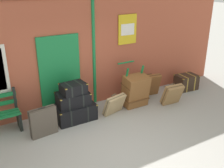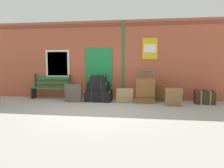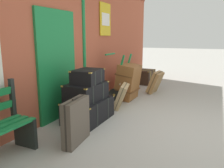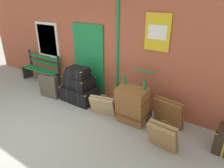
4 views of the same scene
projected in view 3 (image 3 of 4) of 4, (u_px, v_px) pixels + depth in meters
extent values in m
plane|color=#A3A099|center=(187.00, 132.00, 3.90)|extent=(60.00, 60.00, 0.00)
cube|color=#AD5138|center=(60.00, 37.00, 4.65)|extent=(10.40, 0.30, 3.20)
cube|color=#197A3D|center=(58.00, 66.00, 4.39)|extent=(1.10, 0.05, 2.10)
cube|color=#0F4924|center=(58.00, 66.00, 4.39)|extent=(0.06, 0.02, 2.10)
cylinder|color=#197A3D|center=(84.00, 37.00, 5.18)|extent=(0.09, 0.09, 3.14)
cube|color=gold|center=(105.00, 19.00, 6.03)|extent=(0.60, 0.02, 0.84)
cube|color=white|center=(106.00, 19.00, 6.02)|extent=(0.44, 0.01, 0.32)
cube|color=black|center=(25.00, 132.00, 3.34)|extent=(0.06, 0.40, 0.45)
cube|color=black|center=(12.00, 98.00, 3.32)|extent=(0.06, 0.06, 0.56)
cube|color=black|center=(88.00, 110.00, 4.42)|extent=(1.00, 0.64, 0.42)
cube|color=black|center=(82.00, 113.00, 4.22)|extent=(0.04, 0.65, 0.43)
cube|color=black|center=(94.00, 107.00, 4.62)|extent=(0.04, 0.65, 0.43)
cube|color=#B79338|center=(89.00, 109.00, 3.83)|extent=(0.05, 0.05, 0.02)
cube|color=#B79338|center=(113.00, 96.00, 4.69)|extent=(0.05, 0.05, 0.02)
cube|color=#B79338|center=(60.00, 105.00, 4.08)|extent=(0.05, 0.05, 0.02)
cube|color=#B79338|center=(88.00, 93.00, 4.93)|extent=(0.05, 0.05, 0.02)
cube|color=silver|center=(103.00, 112.00, 4.29)|extent=(0.36, 0.01, 0.10)
cube|color=black|center=(86.00, 91.00, 4.34)|extent=(0.83, 0.58, 0.32)
cube|color=black|center=(81.00, 93.00, 4.18)|extent=(0.06, 0.55, 0.33)
cube|color=black|center=(91.00, 89.00, 4.49)|extent=(0.06, 0.55, 0.33)
cube|color=#B79338|center=(86.00, 89.00, 3.86)|extent=(0.05, 0.05, 0.02)
cube|color=#B79338|center=(107.00, 82.00, 4.52)|extent=(0.05, 0.05, 0.02)
cube|color=#B79338|center=(63.00, 86.00, 4.09)|extent=(0.05, 0.05, 0.02)
cube|color=#B79338|center=(86.00, 79.00, 4.75)|extent=(0.05, 0.05, 0.02)
cube|color=black|center=(88.00, 76.00, 4.28)|extent=(0.63, 0.48, 0.26)
cube|color=black|center=(84.00, 78.00, 4.15)|extent=(0.07, 0.45, 0.27)
cube|color=black|center=(91.00, 75.00, 4.40)|extent=(0.07, 0.45, 0.27)
cube|color=#B79338|center=(90.00, 73.00, 3.93)|extent=(0.05, 0.05, 0.02)
cube|color=#B79338|center=(103.00, 69.00, 4.44)|extent=(0.05, 0.05, 0.02)
cube|color=#B79338|center=(70.00, 72.00, 4.07)|extent=(0.05, 0.05, 0.02)
cube|color=#B79338|center=(85.00, 68.00, 4.58)|extent=(0.05, 0.05, 0.02)
cube|color=black|center=(128.00, 98.00, 5.98)|extent=(0.56, 0.28, 0.03)
cube|color=#197A3D|center=(118.00, 78.00, 5.73)|extent=(0.04, 0.37, 1.17)
cube|color=#197A3D|center=(125.00, 75.00, 6.17)|extent=(0.04, 0.37, 1.17)
cylinder|color=#197A3D|center=(110.00, 54.00, 5.97)|extent=(0.54, 0.04, 0.04)
cylinder|color=black|center=(114.00, 95.00, 5.78)|extent=(0.04, 0.32, 0.32)
cylinder|color=#B79338|center=(114.00, 95.00, 5.78)|extent=(0.07, 0.06, 0.06)
cylinder|color=black|center=(124.00, 90.00, 6.35)|extent=(0.04, 0.32, 0.32)
cylinder|color=#B79338|center=(124.00, 90.00, 6.35)|extent=(0.07, 0.06, 0.06)
cube|color=brown|center=(128.00, 81.00, 5.90)|extent=(0.68, 0.55, 0.93)
cube|color=brown|center=(128.00, 89.00, 5.94)|extent=(0.70, 0.46, 0.08)
cube|color=brown|center=(128.00, 74.00, 5.86)|extent=(0.70, 0.46, 0.08)
cube|color=tan|center=(121.00, 96.00, 5.21)|extent=(0.68, 0.47, 0.55)
cylinder|color=brown|center=(120.00, 84.00, 5.17)|extent=(0.16, 0.07, 0.03)
cube|color=brown|center=(121.00, 96.00, 5.21)|extent=(0.66, 0.36, 0.52)
cube|color=#51473D|center=(76.00, 121.00, 3.45)|extent=(0.64, 0.23, 0.69)
cylinder|color=#302A24|center=(75.00, 98.00, 3.37)|extent=(0.16, 0.04, 0.03)
cube|color=#2C2721|center=(76.00, 121.00, 3.45)|extent=(0.63, 0.09, 0.70)
cube|color=olive|center=(155.00, 82.00, 6.58)|extent=(0.58, 0.43, 0.63)
cylinder|color=brown|center=(154.00, 72.00, 6.53)|extent=(0.16, 0.04, 0.03)
cube|color=brown|center=(155.00, 82.00, 6.58)|extent=(0.59, 0.29, 0.59)
cube|color=brown|center=(126.00, 80.00, 6.74)|extent=(0.72, 0.43, 0.70)
cylinder|color=#4F3018|center=(125.00, 68.00, 6.68)|extent=(0.16, 0.05, 0.03)
cube|color=#482C16|center=(126.00, 80.00, 6.74)|extent=(0.71, 0.31, 0.68)
cube|color=#332319|center=(145.00, 77.00, 7.91)|extent=(0.71, 0.53, 0.48)
cube|color=#B79338|center=(144.00, 77.00, 7.78)|extent=(0.07, 0.49, 0.49)
cube|color=#B79338|center=(147.00, 76.00, 8.04)|extent=(0.07, 0.49, 0.49)
cube|color=#B79338|center=(148.00, 72.00, 7.49)|extent=(0.05, 0.05, 0.02)
cube|color=#B79338|center=(155.00, 70.00, 8.03)|extent=(0.05, 0.05, 0.02)
cube|color=#B79338|center=(136.00, 71.00, 7.69)|extent=(0.05, 0.05, 0.02)
cube|color=#B79338|center=(143.00, 69.00, 8.24)|extent=(0.05, 0.05, 0.02)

